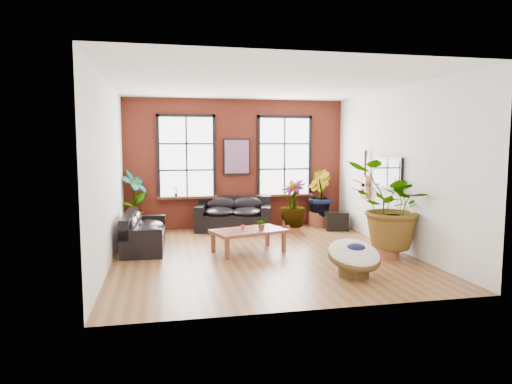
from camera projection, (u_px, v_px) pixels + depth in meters
room at (260, 170)px, 9.45m from camera, size 6.04×6.54×3.54m
sofa_back at (234, 215)px, 12.13m from camera, size 2.12×1.39×0.90m
sofa_left at (142, 233)px, 9.97m from camera, size 0.92×2.05×0.80m
coffee_table at (248, 232)px, 9.67m from camera, size 1.69×1.27×0.58m
papasan_chair at (354, 256)px, 7.87m from camera, size 0.99×1.01×0.69m
poster at (237, 157)px, 12.38m from camera, size 0.74×0.06×0.98m
tv_wall_unit at (381, 177)px, 10.50m from camera, size 0.13×1.86×1.20m
media_box at (336, 221)px, 12.20m from camera, size 0.67×0.59×0.49m
pot_back_left at (134, 226)px, 11.75m from camera, size 0.61×0.61×0.35m
pot_back_right at (319, 219)px, 12.77m from camera, size 0.57×0.57×0.41m
pot_right_wall at (387, 248)px, 9.26m from camera, size 0.56×0.56×0.38m
pot_mid at (291, 225)px, 11.95m from camera, size 0.59×0.59×0.33m
floor_plant_back_left at (135, 199)px, 11.67m from camera, size 0.89×0.95×1.49m
floor_plant_back_right at (318, 195)px, 12.73m from camera, size 0.83×0.94×1.45m
floor_plant_right_wall at (390, 206)px, 9.18m from camera, size 1.79×1.61×1.80m
floor_plant_mid at (293, 203)px, 11.89m from camera, size 0.96×0.96×1.23m
table_plant at (262, 224)px, 9.62m from camera, size 0.27×0.25×0.26m
sill_plant_left at (176, 192)px, 12.09m from camera, size 0.17×0.17×0.27m
sill_plant_right at (297, 189)px, 12.77m from camera, size 0.19×0.19×0.27m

